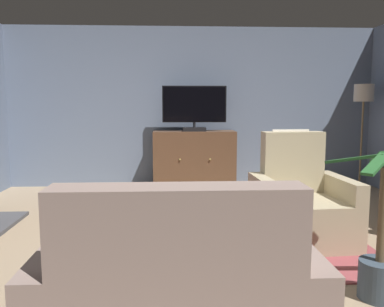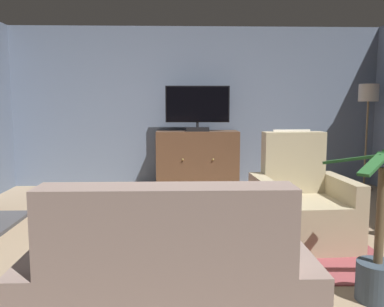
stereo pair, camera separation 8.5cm
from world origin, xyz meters
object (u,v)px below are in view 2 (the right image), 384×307
Objects in this scene: sofa_floral at (170,304)px; floor_lamp at (368,104)px; armchair_near_window at (301,208)px; tv_cabinet at (197,161)px; television at (198,107)px; cat at (77,215)px; potted_plant_on_hearth_side at (378,261)px; tv_remote at (162,209)px; coffee_table at (171,218)px; folded_newspaper at (186,211)px.

floor_lamp is (3.00, 4.27, 1.03)m from sofa_floral.
sofa_floral is 2.22m from armchair_near_window.
television is at bearing -90.00° from tv_cabinet.
tv_cabinet is at bearing 109.74° from armchair_near_window.
cat is at bearing 163.40° from armchair_near_window.
potted_plant_on_hearth_side is 4.10m from floor_lamp.
tv_cabinet is 2.82m from floor_lamp.
sofa_floral is (-0.33, -4.33, -0.98)m from television.
potted_plant_on_hearth_side is at bearing -36.76° from cat.
tv_cabinet is at bearing -178.91° from tv_remote.
potted_plant_on_hearth_side is (1.45, -0.81, -0.08)m from coffee_table.
tv_remote is 0.16× the size of potted_plant_on_hearth_side.
tv_remote is at bearing -138.92° from floor_lamp.
television is 2.67m from floor_lamp.
armchair_near_window is at bearing 16.92° from coffee_table.
potted_plant_on_hearth_side is at bearing -73.50° from television.
tv_cabinet is 2.37m from cat.
sofa_floral is at bearing -123.92° from armchair_near_window.
tv_cabinet is at bearing 83.03° from coffee_table.
cat is (-1.13, 2.55, -0.24)m from sofa_floral.
potted_plant_on_hearth_side reaches higher than folded_newspaper.
cat is (-2.55, 1.90, -0.19)m from potted_plant_on_hearth_side.
potted_plant_on_hearth_side is at bearing 68.91° from tv_remote.
tv_cabinet is at bearing 177.58° from floor_lamp.
sofa_floral reaches higher than tv_remote.
tv_cabinet is 1.91× the size of cat.
tv_cabinet is 7.61× the size of tv_remote.
cat is (-1.46, -1.78, -1.22)m from television.
tv_remote is 1.57m from sofa_floral.
floor_lamp reaches higher than sofa_floral.
folded_newspaper is at bearing -94.53° from television.
coffee_table is at bearing -97.10° from television.
cat is at bearing -128.41° from tv_cabinet.
sofa_floral is at bearing -94.28° from tv_cabinet.
folded_newspaper is 0.44× the size of cat.
armchair_near_window is 1.61× the size of cat.
sofa_floral is (-0.11, -1.53, -0.08)m from folded_newspaper.
floor_lamp is at bearing 54.95° from sofa_floral.
potted_plant_on_hearth_side is at bearing -73.72° from tv_cabinet.
armchair_near_window is at bearing 29.97° from folded_newspaper.
folded_newspaper is (0.14, 0.07, 0.05)m from coffee_table.
tv_remote is 1.45m from cat.
cat is (-1.10, 1.09, -0.27)m from coffee_table.
tv_remote is at bearing 149.02° from potted_plant_on_hearth_side.
tv_remote is at bearing -174.07° from folded_newspaper.
sofa_floral is (-0.33, -4.39, -0.11)m from tv_cabinet.
coffee_table is at bearing 150.80° from potted_plant_on_hearth_side.
floor_lamp is (2.89, 2.74, 0.95)m from folded_newspaper.
television reaches higher than tv_remote.
cat is at bearing 113.85° from sofa_floral.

